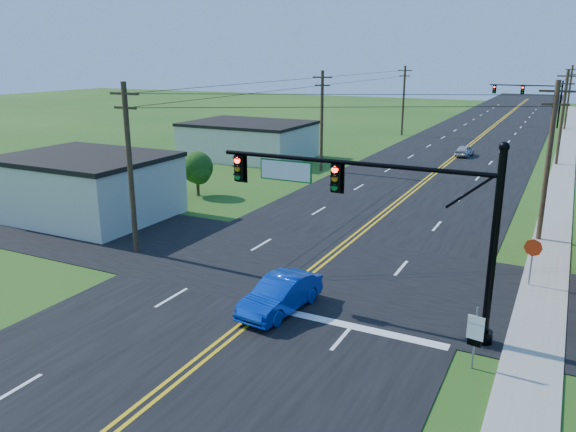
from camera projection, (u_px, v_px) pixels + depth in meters
The scene contains 19 objects.
ground at pixel (154, 393), 17.67m from camera, with size 260.00×260.00×0.00m, color #1F4814.
road_main at pixel (457, 154), 60.59m from camera, with size 16.00×220.00×0.04m, color black.
road_cross at pixel (312, 268), 27.97m from camera, with size 70.00×10.00×0.04m, color black.
sidewalk at pixel (561, 181), 47.46m from camera, with size 2.00×160.00×0.08m, color gray.
signal_mast_main at pixel (373, 205), 21.36m from camera, with size 11.30×0.60×7.48m.
signal_mast_far at pixel (529, 96), 83.18m from camera, with size 10.98×0.60×7.48m.
cream_bldg_near at pixel (87, 186), 36.48m from camera, with size 10.20×8.20×4.10m.
cream_bldg_far at pixel (249, 140), 58.01m from camera, with size 12.20×9.20×3.70m.
utility_pole_left_a at pixel (130, 166), 29.07m from camera, with size 1.80×0.28×9.00m.
utility_pole_left_b at pixel (322, 119), 50.53m from camera, with size 1.80×0.28×9.00m.
utility_pole_left_c at pixel (403, 99), 73.71m from camera, with size 1.80×0.28×9.00m.
utility_pole_right_a at pixel (548, 159), 31.02m from camera, with size 1.80×0.28×9.00m.
utility_pole_right_b at pixel (562, 116), 53.34m from camera, with size 1.80×0.28×9.00m.
utility_pole_right_c at pixel (569, 96), 79.10m from camera, with size 1.80×0.28×9.00m.
tree_left at pixel (197, 168), 42.02m from camera, with size 2.40×2.40×3.37m.
blue_car at pixel (280, 295), 23.11m from camera, with size 1.53×4.39×1.45m, color #0732AB.
distant_car at pixel (465, 151), 58.96m from camera, with size 1.39×3.45×1.17m, color #B4B4B9.
route_sign at pixel (475, 334), 18.68m from camera, with size 0.56×0.13×2.26m.
stop_sign at pixel (533, 253), 25.37m from camera, with size 0.81×0.17×2.30m.
Camera 1 is at (10.73, -11.90, 10.22)m, focal length 35.00 mm.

